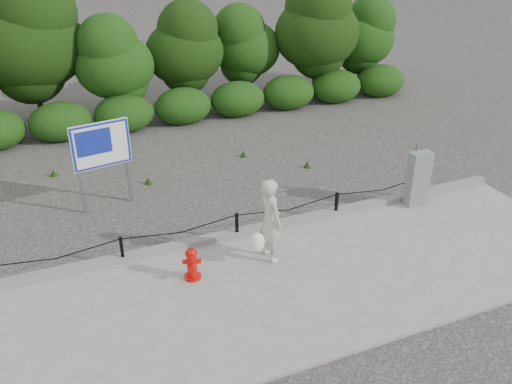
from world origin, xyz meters
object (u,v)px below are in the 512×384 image
at_px(utility_cabinet, 418,179).
at_px(advertising_sign, 101,149).
at_px(fire_hydrant, 192,264).
at_px(pedestrian, 269,221).

xyz_separation_m(utility_cabinet, advertising_sign, (-6.95, 2.85, 0.79)).
bearing_deg(fire_hydrant, advertising_sign, 122.22).
xyz_separation_m(pedestrian, advertising_sign, (-2.70, 3.62, 0.60)).
bearing_deg(fire_hydrant, pedestrian, 18.52).
bearing_deg(utility_cabinet, pedestrian, -167.48).
xyz_separation_m(fire_hydrant, pedestrian, (1.66, 0.06, 0.54)).
height_order(fire_hydrant, utility_cabinet, utility_cabinet).
xyz_separation_m(fire_hydrant, advertising_sign, (-1.04, 3.68, 1.14)).
relative_size(pedestrian, advertising_sign, 0.82).
distance_m(pedestrian, advertising_sign, 4.55).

